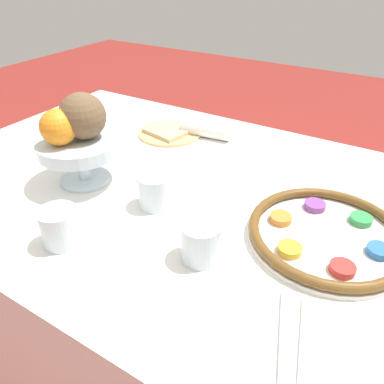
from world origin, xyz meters
name	(u,v)px	position (x,y,z in m)	size (l,w,h in m)	color
ground_plane	(201,371)	(0.00, 0.00, 0.00)	(8.00, 8.00, 0.00)	maroon
dining_table	(203,298)	(0.00, 0.00, 0.36)	(1.49, 0.88, 0.73)	white
seder_plate	(327,234)	(-0.29, 0.02, 0.74)	(0.31, 0.31, 0.03)	silver
fruit_stand	(80,149)	(0.28, 0.10, 0.82)	(0.20, 0.20, 0.11)	silver
orange_fruit	(58,127)	(0.30, 0.14, 0.88)	(0.08, 0.08, 0.08)	orange
coconut	(83,116)	(0.27, 0.09, 0.89)	(0.11, 0.11, 0.11)	brown
bread_plate	(170,131)	(0.26, -0.23, 0.74)	(0.20, 0.20, 0.02)	tan
napkin_roll	(206,130)	(0.15, -0.27, 0.75)	(0.16, 0.07, 0.05)	white
cup_near	(155,191)	(0.07, 0.10, 0.77)	(0.07, 0.07, 0.08)	silver
cup_mid	(60,227)	(0.15, 0.30, 0.77)	(0.07, 0.07, 0.08)	silver
cup_far	(201,242)	(-0.10, 0.19, 0.77)	(0.07, 0.07, 0.08)	silver
fork_left	(306,350)	(-0.33, 0.28, 0.73)	(0.07, 0.18, 0.01)	silver
fork_right	(286,341)	(-0.30, 0.28, 0.73)	(0.08, 0.18, 0.01)	silver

